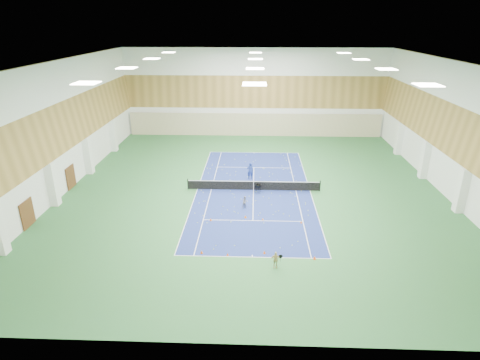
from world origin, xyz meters
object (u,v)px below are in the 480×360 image
Objects in this scene: child_court at (245,202)px; ball_cart at (258,189)px; child_apron at (275,260)px; coach at (250,171)px; tennis_net at (254,185)px.

ball_cart is (1.13, 3.38, -0.14)m from child_court.
child_apron is 1.41× the size of ball_cart.
ball_cart is (0.77, -3.55, -0.49)m from coach.
ball_cart is (-1.13, 12.44, -0.17)m from child_apron.
tennis_net is 7.08× the size of coach.
child_apron is at bearing 104.75° from coach.
child_court is 1.32× the size of ball_cart.
child_court reaches higher than tennis_net.
child_apron reaches higher than child_court.
tennis_net is 4.04m from child_court.
child_apron is (2.26, -9.06, 0.03)m from child_court.
child_apron is (1.90, -15.99, -0.32)m from coach.
tennis_net is at bearing 93.86° from child_apron.
tennis_net is at bearing 104.90° from coach.
child_court is at bearing 95.04° from coach.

